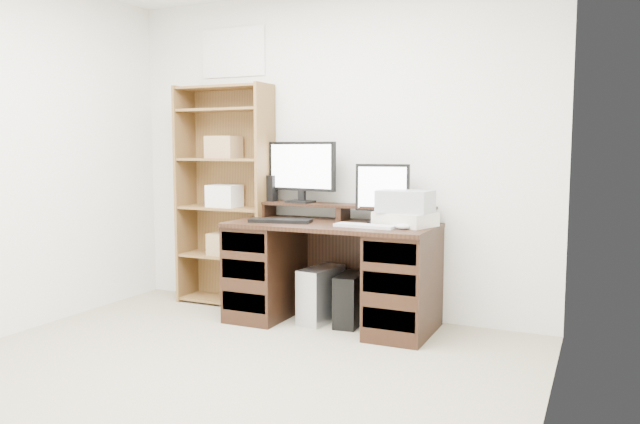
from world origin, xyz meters
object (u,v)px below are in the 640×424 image
Objects in this scene: monitor_wide at (302,169)px; bookshelf at (226,194)px; printer at (405,219)px; desk at (332,272)px; tower_silver at (321,295)px; monitor_small at (382,191)px; tower_black at (350,299)px.

monitor_wide is 0.73m from bookshelf.
monitor_wide is 1.55× the size of printer.
desk reaches higher than tower_silver.
monitor_small is at bearing 23.48° from tower_silver.
tower_black is at bearing -11.59° from monitor_wide.
monitor_small is 1.39m from bookshelf.
tower_silver is 0.23m from tower_black.
tower_silver is at bearing 169.98° from desk.
monitor_wide is at bearing -171.33° from printer.
desk is at bearing -169.25° from tower_black.
tower_black is (-0.40, -0.02, -0.61)m from printer.
bookshelf is at bearing 168.53° from desk.
desk is 0.85m from monitor_wide.
monitor_small is 0.83m from tower_black.
tower_black is at bearing -159.30° from printer.
monitor_small is at bearing 22.46° from desk.
desk is 3.67× the size of tower_silver.
monitor_wide reaches higher than monitor_small.
tower_black is at bearing -8.45° from bookshelf.
monitor_wide is at bearing 166.58° from monitor_small.
monitor_small is at bearing -3.07° from bookshelf.
tower_silver is (-0.43, -0.12, -0.78)m from monitor_small.
monitor_wide is 0.95m from printer.
printer is 0.98× the size of tower_black.
desk is 0.67m from printer.
printer is at bearing 5.87° from desk.
tower_silver is at bearing 179.65° from tower_black.
monitor_wide is 1.45× the size of tower_silver.
tower_silver reaches higher than tower_black.
tower_black is (0.23, 0.02, -0.02)m from tower_silver.
printer is 1.59m from bookshelf.
tower_black is at bearing 12.99° from tower_silver.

